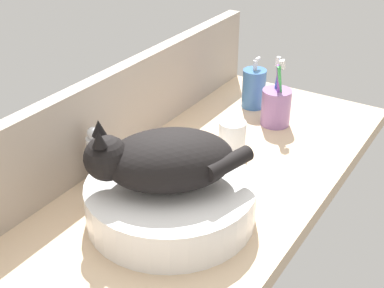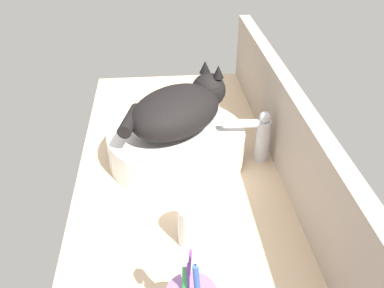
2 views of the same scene
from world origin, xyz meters
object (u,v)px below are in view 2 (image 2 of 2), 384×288
at_px(cat, 179,109).
at_px(faucet, 259,134).
at_px(water_glass, 194,226).
at_px(sink_basin, 176,145).

xyz_separation_m(cat, faucet, (0.03, 0.19, -0.07)).
xyz_separation_m(faucet, water_glass, (0.27, -0.19, -0.04)).
distance_m(faucet, water_glass, 0.33).
distance_m(sink_basin, cat, 0.10).
xyz_separation_m(sink_basin, cat, (-0.01, 0.01, 0.10)).
relative_size(cat, water_glass, 3.49).
distance_m(cat, faucet, 0.21).
relative_size(sink_basin, water_glass, 3.96).
bearing_deg(sink_basin, water_glass, 3.48).
height_order(sink_basin, water_glass, water_glass).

